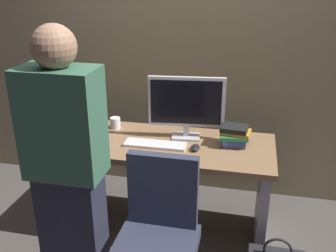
% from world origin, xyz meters
% --- Properties ---
extents(ground_plane, '(9.00, 9.00, 0.00)m').
position_xyz_m(ground_plane, '(0.00, 0.00, 0.00)').
color(ground_plane, '#4C4742').
extents(wall_back, '(6.40, 0.10, 3.00)m').
position_xyz_m(wall_back, '(0.00, 0.73, 1.50)').
color(wall_back, '#8C7F5B').
rests_on(wall_back, ground).
extents(desk, '(1.46, 0.65, 0.73)m').
position_xyz_m(desk, '(0.00, 0.00, 0.51)').
color(desk, '#93704C').
rests_on(desk, ground).
extents(office_chair, '(0.52, 0.52, 0.94)m').
position_xyz_m(office_chair, '(0.09, -0.75, 0.43)').
color(office_chair, black).
rests_on(office_chair, ground).
extents(person_at_desk, '(0.40, 0.24, 1.64)m').
position_xyz_m(person_at_desk, '(-0.39, -0.77, 0.84)').
color(person_at_desk, '#262838').
rests_on(person_at_desk, ground).
extents(monitor, '(0.54, 0.16, 0.46)m').
position_xyz_m(monitor, '(0.10, 0.12, 0.98)').
color(monitor, silver).
rests_on(monitor, desk).
extents(keyboard, '(0.43, 0.14, 0.02)m').
position_xyz_m(keyboard, '(-0.09, -0.07, 0.74)').
color(keyboard, white).
rests_on(keyboard, desk).
extents(mouse, '(0.06, 0.10, 0.03)m').
position_xyz_m(mouse, '(0.19, -0.07, 0.74)').
color(mouse, black).
rests_on(mouse, desk).
extents(cup_near_keyboard, '(0.07, 0.07, 0.10)m').
position_xyz_m(cup_near_keyboard, '(-0.50, -0.19, 0.78)').
color(cup_near_keyboard, '#3372B2').
rests_on(cup_near_keyboard, desk).
extents(cup_by_monitor, '(0.08, 0.08, 0.09)m').
position_xyz_m(cup_by_monitor, '(-0.47, 0.18, 0.77)').
color(cup_by_monitor, white).
rests_on(cup_by_monitor, desk).
extents(book_stack, '(0.22, 0.18, 0.14)m').
position_xyz_m(book_stack, '(0.44, 0.06, 0.80)').
color(book_stack, '#594C72').
rests_on(book_stack, desk).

